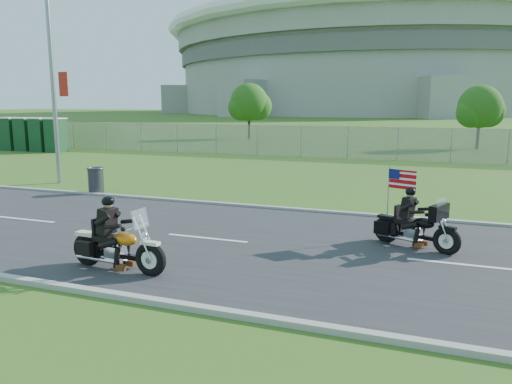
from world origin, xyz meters
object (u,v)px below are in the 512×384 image
(streetlight, at_px, (55,49))
(motorcycle_follow, at_px, (415,228))
(motorcycle_lead, at_px, (116,248))
(trash_can, at_px, (96,181))
(porta_toilet_a, at_px, (56,136))
(porta_toilet_d, at_px, (10,134))
(porta_toilet_c, at_px, (25,135))
(porta_toilet_b, at_px, (40,135))

(streetlight, relative_size, motorcycle_follow, 4.82)
(streetlight, height_order, motorcycle_lead, streetlight)
(motorcycle_follow, distance_m, trash_can, 12.22)
(trash_can, bearing_deg, porta_toilet_a, 136.25)
(streetlight, xyz_separation_m, porta_toilet_d, (-14.22, 10.78, -4.49))
(motorcycle_lead, height_order, motorcycle_follow, motorcycle_follow)
(porta_toilet_a, xyz_separation_m, porta_toilet_c, (-2.80, 0.00, 0.00))
(porta_toilet_a, relative_size, porta_toilet_c, 1.00)
(streetlight, relative_size, porta_toilet_a, 4.35)
(porta_toilet_c, distance_m, trash_can, 20.44)
(porta_toilet_c, distance_m, porta_toilet_d, 1.40)
(streetlight, relative_size, porta_toilet_b, 4.35)
(porta_toilet_d, relative_size, motorcycle_lead, 0.98)
(porta_toilet_a, relative_size, trash_can, 2.31)
(porta_toilet_c, xyz_separation_m, trash_can, (16.03, -12.67, -0.65))
(porta_toilet_d, distance_m, trash_can, 21.56)
(porta_toilet_c, bearing_deg, motorcycle_follow, -29.92)
(motorcycle_lead, bearing_deg, porta_toilet_b, 140.57)
(porta_toilet_a, height_order, trash_can, porta_toilet_a)
(motorcycle_follow, bearing_deg, porta_toilet_a, 170.21)
(porta_toilet_b, bearing_deg, porta_toilet_a, 0.00)
(streetlight, relative_size, trash_can, 10.04)
(motorcycle_lead, distance_m, motorcycle_follow, 6.85)
(porta_toilet_b, height_order, motorcycle_follow, porta_toilet_b)
(streetlight, distance_m, porta_toilet_d, 18.40)
(motorcycle_follow, height_order, trash_can, motorcycle_follow)
(porta_toilet_c, distance_m, motorcycle_lead, 29.69)
(porta_toilet_d, bearing_deg, porta_toilet_a, 0.00)
(streetlight, bearing_deg, motorcycle_lead, -44.20)
(porta_toilet_a, distance_m, porta_toilet_d, 4.20)
(streetlight, distance_m, motorcycle_lead, 13.93)
(motorcycle_lead, bearing_deg, porta_toilet_d, 144.18)
(porta_toilet_a, relative_size, motorcycle_lead, 0.98)
(porta_toilet_c, bearing_deg, porta_toilet_a, 0.00)
(streetlight, height_order, porta_toilet_d, streetlight)
(porta_toilet_b, relative_size, porta_toilet_c, 1.00)
(porta_toilet_a, xyz_separation_m, motorcycle_lead, (19.30, -19.81, -0.65))
(motorcycle_lead, bearing_deg, streetlight, 140.10)
(porta_toilet_d, distance_m, motorcycle_follow, 33.30)
(porta_toilet_a, distance_m, trash_can, 18.33)
(porta_toilet_a, height_order, porta_toilet_d, same)
(streetlight, bearing_deg, porta_toilet_a, 132.91)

